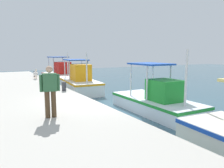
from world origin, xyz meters
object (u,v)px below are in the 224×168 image
fishing_boat_nearest (61,75)px  pelican (36,74)px  mooring_bollard_nearest (35,74)px  fishing_boat_third (157,101)px  fishing_boat_second (79,82)px  mooring_bollard_second (64,86)px  fisherman_standing (50,89)px

fishing_boat_nearest → pelican: size_ratio=5.33×
fishing_boat_nearest → mooring_bollard_nearest: size_ratio=10.56×
fishing_boat_third → fishing_boat_nearest: bearing=-177.0°
mooring_bollard_nearest → fishing_boat_second: bearing=25.0°
mooring_bollard_nearest → mooring_bollard_second: mooring_bollard_second is taller
pelican → mooring_bollard_second: 6.94m
mooring_bollard_second → fishing_boat_second: bearing=148.7°
mooring_bollard_nearest → mooring_bollard_second: size_ratio=0.94×
fishing_boat_nearest → fishing_boat_third: fishing_boat_third is taller
fishing_boat_nearest → fishing_boat_third: (13.75, 0.72, -0.11)m
mooring_bollard_second → fisherman_standing: bearing=-21.8°
fisherman_standing → fishing_boat_nearest: bearing=162.5°
fishing_boat_second → pelican: size_ratio=6.35×
fishing_boat_third → pelican: fishing_boat_third is taller
fishing_boat_nearest → fishing_boat_second: fishing_boat_nearest is taller
pelican → fishing_boat_third: bearing=18.9°
fishing_boat_third → fisherman_standing: fishing_boat_third is taller
fisherman_standing → mooring_bollard_nearest: size_ratio=3.54×
fishing_boat_second → pelican: 4.10m
fishing_boat_third → mooring_bollard_nearest: bearing=-164.6°
fishing_boat_second → fishing_boat_third: bearing=8.7°
fishing_boat_third → pelican: (-10.76, -3.69, 0.62)m
mooring_bollard_second → pelican: bearing=-177.9°
fishing_boat_nearest → mooring_bollard_second: size_ratio=9.95×
fishing_boat_nearest → mooring_bollard_second: fishing_boat_nearest is taller
fishing_boat_second → mooring_bollard_nearest: (-4.89, -2.28, 0.34)m
fishing_boat_second → mooring_bollard_nearest: bearing=-155.0°
pelican → mooring_bollard_second: (6.94, 0.26, -0.15)m
fishing_boat_second → pelican: (-3.19, -2.53, 0.50)m
pelican → fisherman_standing: bearing=-8.0°
fishing_boat_third → mooring_bollard_second: (-3.82, -3.43, 0.48)m
pelican → mooring_bollard_nearest: 1.73m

